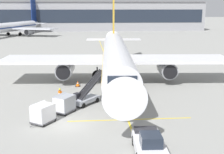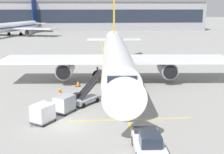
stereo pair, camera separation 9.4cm
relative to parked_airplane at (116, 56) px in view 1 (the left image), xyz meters
name	(u,v)px [view 1 (the left image)]	position (x,y,z in m)	size (l,w,h in m)	color
ground_plane	(69,126)	(-5.84, -16.04, -3.75)	(600.00, 600.00, 0.00)	gray
parked_airplane	(116,56)	(0.00, 0.00, 0.00)	(32.65, 42.12, 14.33)	white
belt_loader	(86,96)	(-4.26, -9.67, -2.83)	(4.24, 4.73, 3.40)	#A3A8B2
baggage_cart_lead	(64,103)	(-6.51, -12.42, -2.75)	(2.45, 2.70, 1.91)	#515156
baggage_cart_second	(42,113)	(-8.30, -15.13, -2.75)	(2.45, 2.70, 1.91)	#515156
pushback_tug	(149,143)	(0.36, -21.87, -2.92)	(2.27, 4.48, 1.83)	silver
ground_crew_by_loader	(61,103)	(-6.86, -12.33, -2.75)	(0.41, 0.49, 1.74)	#514C42
ground_crew_by_carts	(60,95)	(-7.19, -9.38, -2.75)	(0.43, 0.46, 1.74)	#333847
safety_cone_engine_keepout	(78,84)	(-5.45, -2.14, -3.38)	(0.67, 0.67, 0.76)	black
apron_guidance_line_lead_in	(115,83)	(-0.26, -0.76, -3.75)	(0.20, 110.00, 0.01)	yellow
apron_guidance_line_stop_bar	(130,120)	(-0.05, -14.97, -3.75)	(12.00, 0.20, 0.01)	yellow
terminal_building	(92,16)	(-1.69, 100.18, 2.90)	(102.11, 16.47, 13.41)	#939399
distant_airplane	(12,27)	(-32.15, 73.87, -0.44)	(33.85, 41.35, 14.17)	silver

